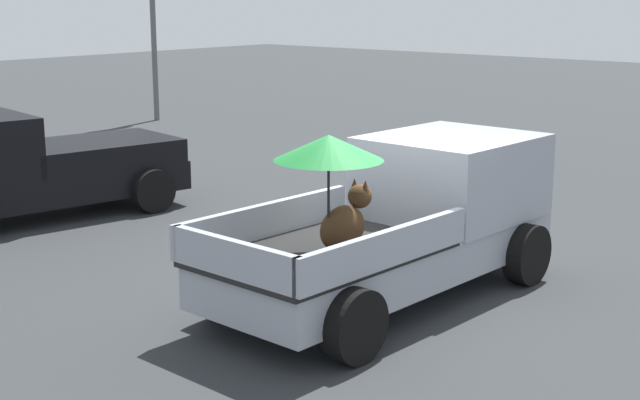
% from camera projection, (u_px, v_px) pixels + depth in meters
% --- Properties ---
extents(ground_plane, '(80.00, 80.00, 0.00)m').
position_uv_depth(ground_plane, '(384.00, 299.00, 11.29)').
color(ground_plane, '#2D3033').
extents(pickup_truck_main, '(5.11, 2.39, 2.23)m').
position_uv_depth(pickup_truck_main, '(407.00, 218.00, 11.38)').
color(pickup_truck_main, black).
rests_on(pickup_truck_main, ground).
extents(pickup_truck_red, '(5.04, 2.84, 1.80)m').
position_uv_depth(pickup_truck_red, '(28.00, 167.00, 15.16)').
color(pickup_truck_red, black).
rests_on(pickup_truck_red, ground).
extents(motel_sign, '(1.40, 0.16, 4.89)m').
position_uv_depth(motel_sign, '(152.00, 2.00, 26.28)').
color(motel_sign, '#59595B').
rests_on(motel_sign, ground).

